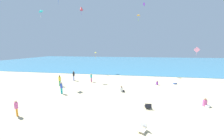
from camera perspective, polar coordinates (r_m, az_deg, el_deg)
name	(u,v)px	position (r m, az deg, el deg)	size (l,w,h in m)	color
ground_plane	(114,88)	(18.67, 1.09, -8.07)	(120.00, 120.00, 0.00)	#C6B58C
ocean_water	(127,62)	(57.01, 6.87, 3.78)	(120.00, 60.00, 0.05)	teal
beach_chair_mid_beach	(142,127)	(9.89, 13.38, -23.54)	(0.76, 0.83, 0.63)	white
beach_chair_far_right	(148,106)	(13.05, 15.78, -15.25)	(0.63, 0.65, 0.53)	black
cooler_box	(175,83)	(23.09, 26.24, -5.31)	(0.55, 0.48, 0.25)	#2D56B7
person_0	(60,80)	(20.92, -22.28, -4.11)	(0.43, 0.43, 1.68)	green
person_1	(205,103)	(16.01, 36.15, -11.86)	(0.65, 0.73, 0.82)	#D8599E
person_2	(16,107)	(13.72, -36.87, -13.09)	(0.39, 0.39, 1.40)	orange
person_3	(91,77)	(22.11, -9.25, -3.15)	(0.36, 0.36, 1.46)	#D8599E
person_4	(122,90)	(17.15, 4.30, -8.71)	(0.70, 0.59, 0.78)	white
person_6	(61,87)	(17.39, -21.64, -7.09)	(0.39, 0.39, 1.51)	#19ADB2
person_7	(74,75)	(23.71, -16.72, -2.23)	(0.43, 0.43, 1.70)	blue
person_8	(157,83)	(21.46, 19.37, -5.61)	(0.58, 0.43, 0.66)	purple
kite_purple	(144,4)	(31.36, 14.07, 26.58)	(0.38, 0.67, 1.06)	purple
kite_yellow	(96,53)	(29.00, -7.33, 7.70)	(0.57, 0.48, 1.58)	yellow
kite_red	(81,8)	(35.66, -13.57, 25.20)	(1.30, 1.27, 2.15)	red
kite_pink	(197,50)	(27.76, 33.62, 7.51)	(0.79, 0.78, 1.51)	pink
kite_orange	(138,15)	(30.70, 11.73, 22.85)	(0.87, 0.82, 1.46)	orange
kite_teal	(40,11)	(23.73, -29.43, 22.01)	(0.81, 0.90, 1.30)	#1EADAD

